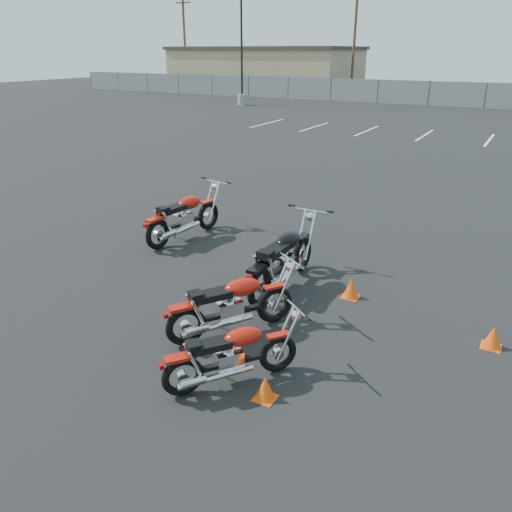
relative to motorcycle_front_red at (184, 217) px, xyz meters
The scene contains 14 objects.
ground 3.28m from the motorcycle_front_red, 39.93° to the right, with size 120.00×120.00×0.00m, color black.
motorcycle_front_red is the anchor object (origin of this frame).
motorcycle_second_black 3.26m from the motorcycle_front_red, 20.78° to the right, with size 0.94×2.43×1.19m.
motorcycle_third_red 4.27m from the motorcycle_front_red, 43.57° to the right, with size 1.53×1.98×1.04m.
motorcycle_rear_red 5.47m from the motorcycle_front_red, 46.75° to the right, with size 1.44×1.70×0.92m.
training_cone_near 4.37m from the motorcycle_front_red, 12.40° to the right, with size 0.29×0.29×0.35m.
training_cone_far 6.72m from the motorcycle_front_red, 12.37° to the right, with size 0.28×0.28×0.33m.
training_cone_extra 5.89m from the motorcycle_front_red, 43.52° to the right, with size 0.26×0.26×0.31m.
light_pole_west 29.96m from the motorcycle_front_red, 118.44° to the left, with size 0.80×0.70×11.76m.
chainlink_fence 33.02m from the motorcycle_front_red, 85.68° to the left, with size 80.06×0.06×1.80m.
tan_building_west 44.46m from the motorcycle_front_red, 116.05° to the left, with size 18.40×10.40×4.30m.
utility_pole_a 46.23m from the motorcycle_front_red, 126.70° to the left, with size 1.80×0.24×9.00m.
utility_pole_b 39.32m from the motorcycle_front_red, 104.09° to the left, with size 1.80×0.24×9.00m.
parking_line_stripes 17.93m from the motorcycle_front_red, 90.05° to the left, with size 15.12×4.00×0.01m.
Camera 1 is at (4.14, -6.37, 3.96)m, focal length 35.00 mm.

